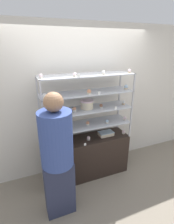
# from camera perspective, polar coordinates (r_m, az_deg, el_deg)

# --- Properties ---
(ground_plane) EXTENTS (20.00, 20.00, 0.00)m
(ground_plane) POSITION_cam_1_polar(r_m,az_deg,el_deg) (3.45, 0.00, -19.40)
(ground_plane) COLOR gray
(back_wall) EXTENTS (8.00, 0.05, 2.60)m
(back_wall) POSITION_cam_1_polar(r_m,az_deg,el_deg) (3.11, -2.49, 3.42)
(back_wall) COLOR silver
(back_wall) RESTS_ON ground_plane
(display_base) EXTENTS (1.47, 0.43, 0.74)m
(display_base) POSITION_cam_1_polar(r_m,az_deg,el_deg) (3.23, 0.00, -14.41)
(display_base) COLOR black
(display_base) RESTS_ON ground_plane
(display_riser_lower) EXTENTS (1.47, 0.43, 0.27)m
(display_riser_lower) POSITION_cam_1_polar(r_m,az_deg,el_deg) (2.91, 0.00, -4.32)
(display_riser_lower) COLOR #B7B7BC
(display_riser_lower) RESTS_ON display_base
(display_riser_middle) EXTENTS (1.47, 0.43, 0.27)m
(display_riser_middle) POSITION_cam_1_polar(r_m,az_deg,el_deg) (2.81, 0.00, 0.73)
(display_riser_middle) COLOR #B7B7BC
(display_riser_middle) RESTS_ON display_riser_lower
(display_riser_upper) EXTENTS (1.47, 0.43, 0.27)m
(display_riser_upper) POSITION_cam_1_polar(r_m,az_deg,el_deg) (2.72, 0.00, 6.14)
(display_riser_upper) COLOR #B7B7BC
(display_riser_upper) RESTS_ON display_riser_middle
(display_riser_top) EXTENTS (1.47, 0.43, 0.27)m
(display_riser_top) POSITION_cam_1_polar(r_m,az_deg,el_deg) (2.67, 0.00, 11.82)
(display_riser_top) COLOR #B7B7BC
(display_riser_top) RESTS_ON display_riser_upper
(layer_cake_centerpiece) EXTENTS (0.21, 0.21, 0.14)m
(layer_cake_centerpiece) POSITION_cam_1_polar(r_m,az_deg,el_deg) (2.80, -0.03, 2.54)
(layer_cake_centerpiece) COLOR beige
(layer_cake_centerpiece) RESTS_ON display_riser_middle
(sheet_cake_frosted) EXTENTS (0.26, 0.16, 0.07)m
(sheet_cake_frosted) POSITION_cam_1_polar(r_m,az_deg,el_deg) (3.14, 6.21, -7.00)
(sheet_cake_frosted) COLOR beige
(sheet_cake_frosted) RESTS_ON display_base
(cupcake_0) EXTENTS (0.06, 0.06, 0.07)m
(cupcake_0) POSITION_cam_1_polar(r_m,az_deg,el_deg) (2.77, -12.41, -11.55)
(cupcake_0) COLOR #CCB28C
(cupcake_0) RESTS_ON display_base
(cupcake_1) EXTENTS (0.06, 0.06, 0.07)m
(cupcake_1) POSITION_cam_1_polar(r_m,az_deg,el_deg) (2.98, 0.49, -8.53)
(cupcake_1) COLOR white
(cupcake_1) RESTS_ON display_base
(cupcake_2) EXTENTS (0.06, 0.06, 0.07)m
(cupcake_2) POSITION_cam_1_polar(r_m,az_deg,el_deg) (3.25, 11.83, -6.40)
(cupcake_2) COLOR beige
(cupcake_2) RESTS_ON display_base
(price_tag_0) EXTENTS (0.04, 0.00, 0.04)m
(price_tag_0) POSITION_cam_1_polar(r_m,az_deg,el_deg) (2.83, -0.62, -10.53)
(price_tag_0) COLOR white
(price_tag_0) RESTS_ON display_base
(cupcake_3) EXTENTS (0.06, 0.06, 0.07)m
(cupcake_3) POSITION_cam_1_polar(r_m,az_deg,el_deg) (2.67, -13.12, -6.23)
(cupcake_3) COLOR #CCB28C
(cupcake_3) RESTS_ON display_riser_lower
(cupcake_4) EXTENTS (0.06, 0.06, 0.07)m
(cupcake_4) POSITION_cam_1_polar(r_m,az_deg,el_deg) (2.73, -5.92, -5.11)
(cupcake_4) COLOR white
(cupcake_4) RESTS_ON display_riser_lower
(cupcake_5) EXTENTS (0.06, 0.06, 0.07)m
(cupcake_5) POSITION_cam_1_polar(r_m,az_deg,el_deg) (2.86, 0.15, -3.71)
(cupcake_5) COLOR white
(cupcake_5) RESTS_ON display_riser_lower
(cupcake_6) EXTENTS (0.06, 0.06, 0.07)m
(cupcake_6) POSITION_cam_1_polar(r_m,az_deg,el_deg) (2.95, 6.55, -3.09)
(cupcake_6) COLOR beige
(cupcake_6) RESTS_ON display_riser_lower
(cupcake_7) EXTENTS (0.06, 0.06, 0.07)m
(cupcake_7) POSITION_cam_1_polar(r_m,az_deg,el_deg) (3.13, 12.25, -2.01)
(cupcake_7) COLOR beige
(cupcake_7) RESTS_ON display_riser_lower
(price_tag_1) EXTENTS (0.04, 0.00, 0.04)m
(price_tag_1) POSITION_cam_1_polar(r_m,az_deg,el_deg) (2.62, -5.83, -6.47)
(price_tag_1) COLOR white
(price_tag_1) RESTS_ON display_riser_lower
(cupcake_8) EXTENTS (0.06, 0.06, 0.07)m
(cupcake_8) POSITION_cam_1_polar(r_m,az_deg,el_deg) (2.59, -13.78, -0.48)
(cupcake_8) COLOR beige
(cupcake_8) RESTS_ON display_riser_middle
(cupcake_9) EXTENTS (0.06, 0.06, 0.07)m
(cupcake_9) POSITION_cam_1_polar(r_m,az_deg,el_deg) (2.69, -4.12, 0.88)
(cupcake_9) COLOR white
(cupcake_9) RESTS_ON display_riser_middle
(cupcake_10) EXTENTS (0.06, 0.06, 0.07)m
(cupcake_10) POSITION_cam_1_polar(r_m,az_deg,el_deg) (2.83, 4.63, 1.94)
(cupcake_10) COLOR white
(cupcake_10) RESTS_ON display_riser_middle
(cupcake_11) EXTENTS (0.06, 0.06, 0.07)m
(cupcake_11) POSITION_cam_1_polar(r_m,az_deg,el_deg) (3.06, 11.83, 3.01)
(cupcake_11) COLOR #CCB28C
(cupcake_11) RESTS_ON display_riser_middle
(price_tag_2) EXTENTS (0.04, 0.00, 0.04)m
(price_tag_2) POSITION_cam_1_polar(r_m,az_deg,el_deg) (2.81, 9.37, 1.30)
(price_tag_2) COLOR white
(price_tag_2) RESTS_ON display_riser_middle
(cupcake_12) EXTENTS (0.07, 0.07, 0.07)m
(cupcake_12) POSITION_cam_1_polar(r_m,az_deg,el_deg) (2.44, -13.51, 4.97)
(cupcake_12) COLOR beige
(cupcake_12) RESTS_ON display_riser_upper
(cupcake_13) EXTENTS (0.07, 0.07, 0.07)m
(cupcake_13) POSITION_cam_1_polar(r_m,az_deg,el_deg) (2.61, 0.68, 6.63)
(cupcake_13) COLOR beige
(cupcake_13) RESTS_ON display_riser_upper
(cupcake_14) EXTENTS (0.07, 0.07, 0.07)m
(cupcake_14) POSITION_cam_1_polar(r_m,az_deg,el_deg) (2.99, 12.62, 7.96)
(cupcake_14) COLOR #CCB28C
(cupcake_14) RESTS_ON display_riser_upper
(price_tag_3) EXTENTS (0.04, 0.00, 0.04)m
(price_tag_3) POSITION_cam_1_polar(r_m,az_deg,el_deg) (2.59, 3.95, 6.17)
(price_tag_3) COLOR white
(price_tag_3) RESTS_ON display_riser_upper
(cupcake_15) EXTENTS (0.05, 0.05, 0.06)m
(cupcake_15) POSITION_cam_1_polar(r_m,az_deg,el_deg) (2.42, -14.88, 11.28)
(cupcake_15) COLOR beige
(cupcake_15) RESTS_ON display_riser_top
(cupcake_16) EXTENTS (0.05, 0.05, 0.06)m
(cupcake_16) POSITION_cam_1_polar(r_m,az_deg,el_deg) (2.48, -4.00, 12.14)
(cupcake_16) COLOR beige
(cupcake_16) RESTS_ON display_riser_top
(cupcake_17) EXTENTS (0.05, 0.05, 0.06)m
(cupcake_17) POSITION_cam_1_polar(r_m,az_deg,el_deg) (2.69, 5.42, 12.76)
(cupcake_17) COLOR beige
(cupcake_17) RESTS_ON display_riser_top
(cupcake_18) EXTENTS (0.05, 0.05, 0.06)m
(cupcake_18) POSITION_cam_1_polar(r_m,az_deg,el_deg) (2.90, 13.70, 12.87)
(cupcake_18) COLOR #CCB28C
(cupcake_18) RESTS_ON display_riser_top
(price_tag_4) EXTENTS (0.04, 0.00, 0.04)m
(price_tag_4) POSITION_cam_1_polar(r_m,az_deg,el_deg) (2.41, -2.74, 11.75)
(price_tag_4) COLOR white
(price_tag_4) RESTS_ON display_riser_top
(customer_figure) EXTENTS (0.41, 0.41, 1.76)m
(customer_figure) POSITION_cam_1_polar(r_m,az_deg,el_deg) (2.30, -9.68, -13.73)
(customer_figure) COLOR #282D47
(customer_figure) RESTS_ON ground_plane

